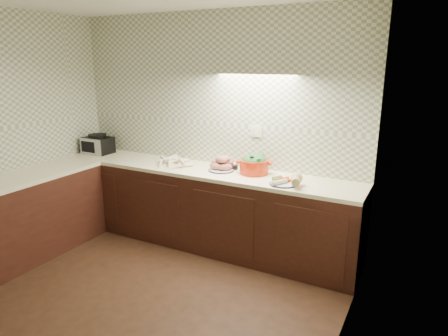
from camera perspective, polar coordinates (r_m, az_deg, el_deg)
The scene contains 8 objects.
room at distance 3.16m, azimuth -18.02°, elevation 6.38°, with size 3.60×3.60×2.60m.
counter at distance 4.40m, azimuth -16.68°, elevation -7.10°, with size 3.60×3.60×0.90m.
toaster_oven at distance 5.42m, azimuth -17.58°, elevation 3.24°, with size 0.35×0.27×0.25m.
parsnip_pile at distance 4.67m, azimuth -7.26°, elevation 0.99°, with size 0.38×0.42×0.08m.
sweet_potato_plate at distance 4.35m, azimuth -0.35°, elevation 0.49°, with size 0.28×0.28×0.17m.
onion_bowl at distance 4.43m, azimuth 1.13°, elevation 0.33°, with size 0.13×0.13×0.10m.
dutch_oven at distance 4.24m, azimuth 4.31°, elevation 0.55°, with size 0.38×0.37×0.21m.
veg_plate at distance 3.91m, azimuth 9.33°, elevation -1.74°, with size 0.33×0.31×0.13m.
Camera 1 is at (2.25, -2.17, 2.07)m, focal length 32.00 mm.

